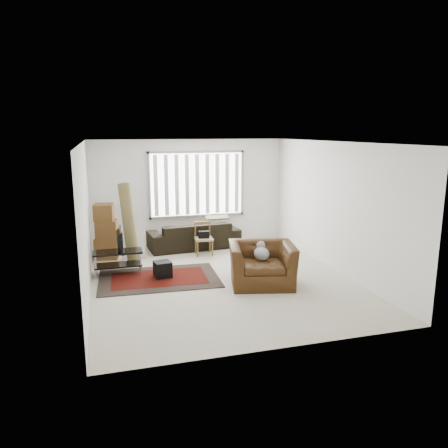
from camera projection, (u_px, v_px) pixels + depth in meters
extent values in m
plane|color=beige|center=(220.00, 278.00, 8.78)|extent=(6.00, 6.00, 0.00)
cube|color=white|center=(220.00, 142.00, 8.21)|extent=(5.00, 6.00, 0.02)
cube|color=white|center=(189.00, 192.00, 11.31)|extent=(5.00, 0.02, 2.70)
cube|color=white|center=(281.00, 254.00, 5.67)|extent=(5.00, 0.02, 2.70)
cube|color=white|center=(86.00, 220.00, 7.82)|extent=(0.02, 6.00, 2.70)
cube|color=white|center=(334.00, 207.00, 9.16)|extent=(0.02, 6.00, 2.70)
cube|color=white|center=(197.00, 184.00, 11.31)|extent=(2.40, 0.01, 1.60)
cube|color=gray|center=(197.00, 184.00, 11.29)|extent=(2.52, 0.06, 1.72)
cube|color=white|center=(197.00, 184.00, 11.25)|extent=(2.40, 0.02, 1.55)
cube|color=black|center=(159.00, 278.00, 8.75)|extent=(2.43, 1.69, 0.02)
cube|color=#450C06|center=(159.00, 278.00, 8.75)|extent=(1.92, 1.17, 0.00)
cube|color=black|center=(118.00, 252.00, 8.95)|extent=(0.99, 0.45, 0.04)
cube|color=black|center=(118.00, 265.00, 9.01)|extent=(0.95, 0.41, 0.03)
cylinder|color=#B2B2B7|center=(96.00, 267.00, 8.70)|extent=(0.03, 0.03, 0.50)
cylinder|color=#B2B2B7|center=(141.00, 263.00, 8.94)|extent=(0.03, 0.03, 0.50)
cylinder|color=#B2B2B7|center=(96.00, 262.00, 9.06)|extent=(0.03, 0.03, 0.50)
cylinder|color=#B2B2B7|center=(139.00, 258.00, 9.29)|extent=(0.03, 0.03, 0.50)
imported|color=black|center=(117.00, 240.00, 8.90)|extent=(0.10, 0.80, 0.46)
cube|color=black|center=(163.00, 269.00, 8.79)|extent=(0.37, 0.37, 0.32)
cube|color=brown|center=(107.00, 248.00, 10.15)|extent=(0.59, 0.55, 0.47)
cube|color=brown|center=(107.00, 230.00, 10.03)|extent=(0.53, 0.49, 0.42)
cube|color=brown|center=(104.00, 212.00, 9.99)|extent=(0.49, 0.49, 0.38)
cube|color=silver|center=(134.00, 244.00, 10.15)|extent=(0.55, 0.27, 0.67)
cylinder|color=brown|center=(129.00, 223.00, 9.68)|extent=(0.43, 0.84, 1.79)
imported|color=black|center=(194.00, 231.00, 10.99)|extent=(2.34, 1.16, 0.87)
cube|color=#8F815E|center=(204.00, 239.00, 10.40)|extent=(0.44, 0.44, 0.05)
cylinder|color=brown|center=(198.00, 249.00, 10.24)|extent=(0.04, 0.04, 0.39)
cylinder|color=brown|center=(212.00, 248.00, 10.31)|extent=(0.04, 0.04, 0.39)
cylinder|color=brown|center=(196.00, 245.00, 10.57)|extent=(0.04, 0.04, 0.39)
cylinder|color=brown|center=(210.00, 244.00, 10.64)|extent=(0.04, 0.04, 0.39)
cube|color=brown|center=(202.00, 223.00, 10.50)|extent=(0.40, 0.07, 0.06)
cube|color=brown|center=(195.00, 230.00, 10.50)|extent=(0.04, 0.04, 0.39)
cube|color=brown|center=(210.00, 229.00, 10.57)|extent=(0.04, 0.04, 0.39)
cube|color=black|center=(204.00, 234.00, 10.37)|extent=(0.27, 0.17, 0.17)
imported|color=#3B210C|center=(262.00, 261.00, 8.37)|extent=(1.44, 1.32, 0.91)
ellipsoid|color=#59595B|center=(262.00, 255.00, 8.34)|extent=(0.32, 0.37, 0.23)
sphere|color=#59595B|center=(261.00, 245.00, 8.48)|extent=(0.17, 0.17, 0.17)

